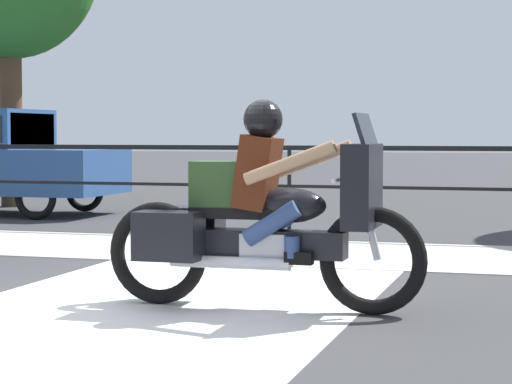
{
  "coord_description": "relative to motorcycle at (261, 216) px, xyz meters",
  "views": [
    {
      "loc": [
        3.14,
        -7.12,
        1.3
      ],
      "look_at": [
        0.91,
        0.48,
        0.83
      ],
      "focal_mm": 70.0,
      "sensor_mm": 36.0,
      "label": 1
    }
  ],
  "objects": [
    {
      "name": "ground_plane",
      "position": [
        -1.12,
        0.09,
        -0.69
      ],
      "size": [
        120.0,
        120.0,
        0.0
      ],
      "primitive_type": "plane",
      "color": "#38383A"
    },
    {
      "name": "sidewalk_band",
      "position": [
        -1.12,
        3.49,
        -0.69
      ],
      "size": [
        44.0,
        2.4,
        0.01
      ],
      "primitive_type": "cube",
      "color": "#B7B2A8",
      "rests_on": "ground"
    },
    {
      "name": "motorcycle",
      "position": [
        0.0,
        0.0,
        0.0
      ],
      "size": [
        2.43,
        0.76,
        1.55
      ],
      "rotation": [
        0.0,
        0.0,
        -0.05
      ],
      "color": "black",
      "rests_on": "ground"
    },
    {
      "name": "crosswalk_band",
      "position": [
        -0.76,
        -0.11,
        -0.69
      ],
      "size": [
        2.99,
        6.0,
        0.01
      ],
      "primitive_type": "cube",
      "color": "silver",
      "rests_on": "ground"
    },
    {
      "name": "fence_railing",
      "position": [
        -1.12,
        5.2,
        0.21
      ],
      "size": [
        36.0,
        0.05,
        1.15
      ],
      "color": "black",
      "rests_on": "ground"
    }
  ]
}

